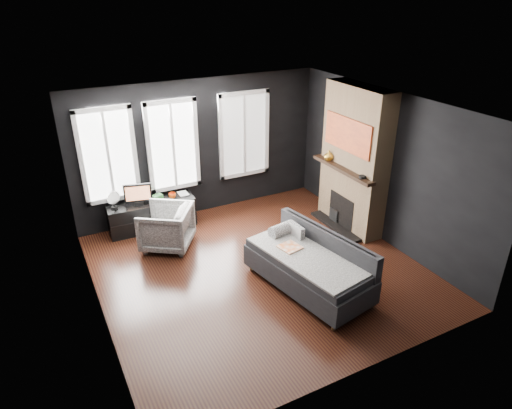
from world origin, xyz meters
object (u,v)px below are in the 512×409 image
book (178,189)px  armchair (166,225)px  media_console (152,214)px  mantel_vase (329,155)px  sofa (308,263)px  mug (172,195)px  monitor (138,193)px

book → armchair: bearing=-122.2°
armchair → book: armchair is taller
media_console → mantel_vase: mantel_vase is taller
sofa → mug: bearing=100.8°
mug → book: 0.18m
sofa → media_console: size_ratio=1.26×
sofa → media_console: 3.40m
media_console → book: book is taller
sofa → book: sofa is taller
armchair → monitor: 0.90m
mug → mantel_vase: size_ratio=0.71×
monitor → mug: monitor is taller
media_console → book: size_ratio=6.59×
monitor → mug: bearing=10.3°
monitor → book: monitor is taller
book → mantel_vase: mantel_vase is taller
monitor → book: 0.80m
armchair → monitor: monitor is taller
book → media_console: bearing=-177.5°
monitor → media_console: bearing=19.5°
mantel_vase → armchair: bearing=173.1°
book → mantel_vase: size_ratio=1.26×
media_console → mantel_vase: (3.19, -1.19, 1.04)m
media_console → book: bearing=5.2°
armchair → monitor: (-0.26, 0.79, 0.36)m
media_console → monitor: bearing=-171.3°
mantel_vase → mug: bearing=157.8°
sofa → armchair: size_ratio=2.40×
mug → book: book is taller
armchair → mug: armchair is taller
armchair → book: bearing=-177.7°
sofa → mug: sofa is taller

